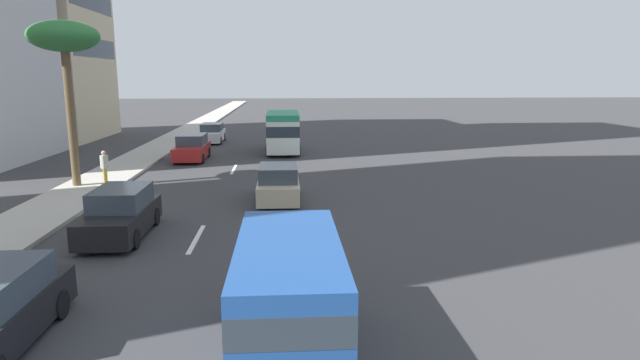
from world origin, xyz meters
TOP-DOWN VIEW (x-y plane):
  - ground_plane at (31.50, 0.00)m, footprint 198.00×198.00m
  - sidewalk_right at (31.50, 6.51)m, footprint 162.00×2.93m
  - lane_stripe_mid at (13.68, 0.00)m, footprint 3.20×0.16m
  - lane_stripe_far at (27.19, 0.00)m, footprint 3.20×0.16m
  - car_lead at (30.98, 3.02)m, footprint 4.55×1.89m
  - car_second at (40.34, 2.98)m, footprint 4.44×1.85m
  - car_third at (14.17, 2.58)m, footprint 4.41×1.84m
  - van_fourth at (5.79, -3.05)m, footprint 4.75×2.07m
  - car_fifth at (19.00, -2.71)m, footprint 4.26×1.85m
  - minibus_sixth at (34.16, -2.90)m, footprint 6.21×2.36m
  - pedestrian_mid_block at (22.42, 5.77)m, footprint 0.38×0.34m
  - palm_tree at (22.34, 7.12)m, footprint 3.18×3.18m

SIDE VIEW (x-z plane):
  - ground_plane at x=31.50m, z-range 0.00..0.00m
  - lane_stripe_mid at x=13.68m, z-range 0.00..0.01m
  - lane_stripe_far at x=27.19m, z-range 0.00..0.01m
  - sidewalk_right at x=31.50m, z-range 0.00..0.15m
  - car_second at x=40.34m, z-range -0.04..1.52m
  - car_fifth at x=19.00m, z-range -0.04..1.55m
  - car_third at x=14.17m, z-range -0.05..1.61m
  - car_lead at x=30.98m, z-range -0.05..1.61m
  - pedestrian_mid_block at x=22.42m, z-range 0.23..1.91m
  - van_fourth at x=5.79m, z-range 0.17..2.52m
  - minibus_sixth at x=34.16m, z-range 0.14..2.99m
  - palm_tree at x=22.34m, z-range 3.07..10.82m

